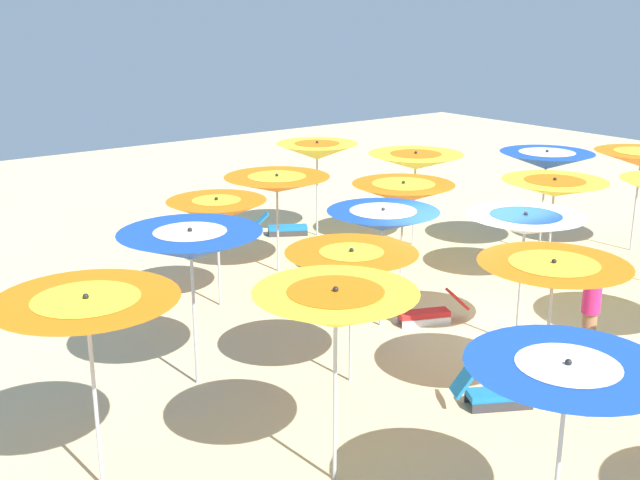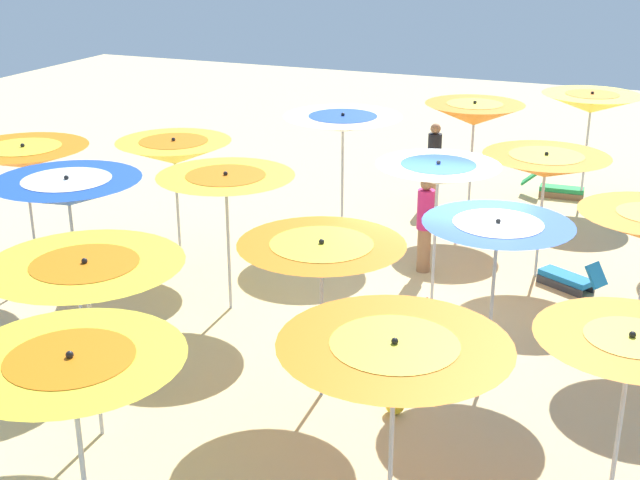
{
  "view_description": "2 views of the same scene",
  "coord_description": "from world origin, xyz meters",
  "px_view_note": "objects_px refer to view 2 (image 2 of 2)",
  "views": [
    {
      "loc": [
        9.03,
        -10.04,
        5.66
      ],
      "look_at": [
        -1.83,
        -1.81,
        1.59
      ],
      "focal_mm": 44.22,
      "sensor_mm": 36.0,
      "label": 1
    },
    {
      "loc": [
        -11.72,
        -2.89,
        5.94
      ],
      "look_at": [
        0.09,
        1.96,
        1.13
      ],
      "focal_mm": 48.11,
      "sensor_mm": 36.0,
      "label": 2
    }
  ],
  "objects_px": {
    "beach_umbrella_2": "(630,355)",
    "beach_umbrella_12": "(438,174)",
    "lounger_1": "(441,333)",
    "lounger_2": "(556,188)",
    "beachgoer_0": "(425,223)",
    "beach_umbrella_16": "(174,152)",
    "lounger_0": "(570,278)",
    "beach_umbrella_1": "(394,359)",
    "beach_umbrella_11": "(226,185)",
    "beach_umbrella_5": "(86,278)",
    "beach_ball": "(395,405)",
    "beach_umbrella_15": "(24,157)",
    "beach_umbrella_6": "(322,258)",
    "beach_umbrella_17": "(343,123)",
    "beach_umbrella_18": "(474,114)",
    "beach_umbrella_19": "(591,103)",
    "beachgoer_1": "(434,161)",
    "beach_umbrella_13": "(545,166)",
    "beach_umbrella_0": "(72,377)"
  },
  "relations": [
    {
      "from": "beach_umbrella_15",
      "to": "beach_umbrella_6",
      "type": "bearing_deg",
      "value": -105.36
    },
    {
      "from": "beach_umbrella_0",
      "to": "beach_umbrella_11",
      "type": "bearing_deg",
      "value": 15.6
    },
    {
      "from": "beach_umbrella_6",
      "to": "lounger_2",
      "type": "distance_m",
      "value": 10.3
    },
    {
      "from": "beach_umbrella_1",
      "to": "lounger_0",
      "type": "bearing_deg",
      "value": -7.76
    },
    {
      "from": "lounger_2",
      "to": "beachgoer_0",
      "type": "height_order",
      "value": "beachgoer_0"
    },
    {
      "from": "lounger_0",
      "to": "beach_ball",
      "type": "relative_size",
      "value": 4.79
    },
    {
      "from": "beach_umbrella_17",
      "to": "beach_umbrella_18",
      "type": "height_order",
      "value": "beach_umbrella_18"
    },
    {
      "from": "beach_umbrella_5",
      "to": "beach_umbrella_17",
      "type": "bearing_deg",
      "value": -1.73
    },
    {
      "from": "beach_umbrella_12",
      "to": "lounger_2",
      "type": "distance_m",
      "value": 6.86
    },
    {
      "from": "beach_umbrella_13",
      "to": "beach_umbrella_1",
      "type": "bearing_deg",
      "value": 177.52
    },
    {
      "from": "lounger_2",
      "to": "lounger_0",
      "type": "bearing_deg",
      "value": -82.0
    },
    {
      "from": "beach_umbrella_11",
      "to": "beach_umbrella_16",
      "type": "distance_m",
      "value": 2.36
    },
    {
      "from": "beach_umbrella_2",
      "to": "lounger_2",
      "type": "bearing_deg",
      "value": 10.53
    },
    {
      "from": "beach_umbrella_16",
      "to": "lounger_0",
      "type": "distance_m",
      "value": 7.2
    },
    {
      "from": "lounger_1",
      "to": "beach_umbrella_12",
      "type": "bearing_deg",
      "value": 132.27
    },
    {
      "from": "beach_umbrella_11",
      "to": "beach_ball",
      "type": "bearing_deg",
      "value": -120.45
    },
    {
      "from": "beach_umbrella_19",
      "to": "beach_umbrella_15",
      "type": "bearing_deg",
      "value": 135.17
    },
    {
      "from": "beach_umbrella_6",
      "to": "beach_umbrella_18",
      "type": "height_order",
      "value": "beach_umbrella_18"
    },
    {
      "from": "beach_umbrella_1",
      "to": "beach_umbrella_16",
      "type": "bearing_deg",
      "value": 46.23
    },
    {
      "from": "beach_umbrella_2",
      "to": "beach_umbrella_18",
      "type": "height_order",
      "value": "beach_umbrella_18"
    },
    {
      "from": "beach_umbrella_11",
      "to": "beach_umbrella_13",
      "type": "relative_size",
      "value": 1.02
    },
    {
      "from": "beach_umbrella_6",
      "to": "beach_umbrella_15",
      "type": "bearing_deg",
      "value": 74.64
    },
    {
      "from": "beach_umbrella_6",
      "to": "beach_umbrella_11",
      "type": "relative_size",
      "value": 0.96
    },
    {
      "from": "lounger_1",
      "to": "beach_umbrella_17",
      "type": "bearing_deg",
      "value": 151.19
    },
    {
      "from": "beachgoer_0",
      "to": "beach_umbrella_5",
      "type": "bearing_deg",
      "value": -111.61
    },
    {
      "from": "beach_umbrella_1",
      "to": "beach_umbrella_12",
      "type": "bearing_deg",
      "value": 10.97
    },
    {
      "from": "beach_umbrella_18",
      "to": "beachgoer_0",
      "type": "distance_m",
      "value": 3.15
    },
    {
      "from": "beachgoer_0",
      "to": "beach_umbrella_18",
      "type": "bearing_deg",
      "value": 84.24
    },
    {
      "from": "beach_umbrella_2",
      "to": "beach_umbrella_12",
      "type": "height_order",
      "value": "beach_umbrella_12"
    },
    {
      "from": "beach_umbrella_5",
      "to": "beachgoer_1",
      "type": "height_order",
      "value": "beach_umbrella_5"
    },
    {
      "from": "beach_umbrella_0",
      "to": "beach_umbrella_13",
      "type": "relative_size",
      "value": 1.08
    },
    {
      "from": "beach_umbrella_2",
      "to": "beachgoer_0",
      "type": "bearing_deg",
      "value": 32.3
    },
    {
      "from": "beach_umbrella_15",
      "to": "lounger_1",
      "type": "relative_size",
      "value": 1.82
    },
    {
      "from": "lounger_2",
      "to": "lounger_1",
      "type": "bearing_deg",
      "value": -96.27
    },
    {
      "from": "beach_umbrella_17",
      "to": "beach_umbrella_19",
      "type": "bearing_deg",
      "value": -44.82
    },
    {
      "from": "beach_umbrella_6",
      "to": "lounger_2",
      "type": "xyz_separation_m",
      "value": [
        10.02,
        -1.66,
        -1.75
      ]
    },
    {
      "from": "beach_umbrella_1",
      "to": "lounger_1",
      "type": "distance_m",
      "value": 4.56
    },
    {
      "from": "beach_umbrella_0",
      "to": "beach_umbrella_17",
      "type": "bearing_deg",
      "value": 6.89
    },
    {
      "from": "beach_umbrella_15",
      "to": "lounger_1",
      "type": "height_order",
      "value": "beach_umbrella_15"
    },
    {
      "from": "beachgoer_0",
      "to": "beach_umbrella_12",
      "type": "bearing_deg",
      "value": -69.78
    },
    {
      "from": "beach_umbrella_18",
      "to": "beach_umbrella_6",
      "type": "bearing_deg",
      "value": 178.31
    },
    {
      "from": "beach_umbrella_6",
      "to": "beach_umbrella_17",
      "type": "xyz_separation_m",
      "value": [
        5.75,
        1.91,
        0.33
      ]
    },
    {
      "from": "lounger_1",
      "to": "lounger_2",
      "type": "relative_size",
      "value": 0.96
    },
    {
      "from": "beach_umbrella_5",
      "to": "beach_umbrella_16",
      "type": "bearing_deg",
      "value": 21.33
    },
    {
      "from": "beach_umbrella_5",
      "to": "lounger_1",
      "type": "xyz_separation_m",
      "value": [
        3.84,
        -3.24,
        -1.87
      ]
    },
    {
      "from": "beach_umbrella_5",
      "to": "beach_ball",
      "type": "bearing_deg",
      "value": -60.49
    },
    {
      "from": "beach_umbrella_19",
      "to": "lounger_0",
      "type": "xyz_separation_m",
      "value": [
        -5.1,
        -0.39,
        -2.01
      ]
    },
    {
      "from": "beach_umbrella_17",
      "to": "beachgoer_0",
      "type": "distance_m",
      "value": 2.66
    },
    {
      "from": "beach_umbrella_11",
      "to": "beachgoer_0",
      "type": "bearing_deg",
      "value": -42.39
    },
    {
      "from": "beach_umbrella_19",
      "to": "beach_umbrella_18",
      "type": "bearing_deg",
      "value": 140.8
    }
  ]
}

